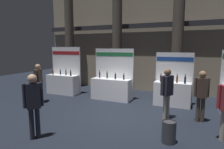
{
  "coord_description": "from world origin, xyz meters",
  "views": [
    {
      "loc": [
        2.39,
        -6.14,
        2.43
      ],
      "look_at": [
        -0.61,
        0.65,
        1.38
      ],
      "focal_mm": 30.69,
      "sensor_mm": 36.0,
      "label": 1
    }
  ],
  "objects_px": {
    "visitor_4": "(38,80)",
    "trash_bin": "(169,132)",
    "exhibitor_booth_2": "(172,92)",
    "visitor_5": "(33,101)",
    "visitor_1": "(201,92)",
    "exhibitor_booth_0": "(63,82)",
    "exhibitor_booth_1": "(112,87)",
    "visitor_0": "(167,89)"
  },
  "relations": [
    {
      "from": "exhibitor_booth_2",
      "to": "visitor_5",
      "type": "height_order",
      "value": "exhibitor_booth_2"
    },
    {
      "from": "exhibitor_booth_2",
      "to": "visitor_5",
      "type": "distance_m",
      "value": 5.51
    },
    {
      "from": "exhibitor_booth_2",
      "to": "exhibitor_booth_0",
      "type": "bearing_deg",
      "value": -178.41
    },
    {
      "from": "exhibitor_booth_0",
      "to": "visitor_5",
      "type": "relative_size",
      "value": 1.4
    },
    {
      "from": "exhibitor_booth_0",
      "to": "exhibitor_booth_1",
      "type": "height_order",
      "value": "exhibitor_booth_0"
    },
    {
      "from": "exhibitor_booth_0",
      "to": "visitor_0",
      "type": "bearing_deg",
      "value": -15.87
    },
    {
      "from": "visitor_5",
      "to": "trash_bin",
      "type": "bearing_deg",
      "value": -32.63
    },
    {
      "from": "exhibitor_booth_2",
      "to": "visitor_0",
      "type": "xyz_separation_m",
      "value": [
        0.0,
        -1.73,
        0.46
      ]
    },
    {
      "from": "visitor_4",
      "to": "visitor_5",
      "type": "bearing_deg",
      "value": 17.24
    },
    {
      "from": "exhibitor_booth_1",
      "to": "visitor_1",
      "type": "relative_size",
      "value": 1.4
    },
    {
      "from": "visitor_4",
      "to": "visitor_5",
      "type": "height_order",
      "value": "visitor_5"
    },
    {
      "from": "visitor_0",
      "to": "exhibitor_booth_2",
      "type": "bearing_deg",
      "value": -150.32
    },
    {
      "from": "visitor_4",
      "to": "visitor_5",
      "type": "distance_m",
      "value": 3.58
    },
    {
      "from": "visitor_1",
      "to": "visitor_4",
      "type": "height_order",
      "value": "visitor_4"
    },
    {
      "from": "exhibitor_booth_0",
      "to": "visitor_5",
      "type": "distance_m",
      "value": 5.13
    },
    {
      "from": "exhibitor_booth_0",
      "to": "exhibitor_booth_2",
      "type": "distance_m",
      "value": 5.53
    },
    {
      "from": "trash_bin",
      "to": "visitor_0",
      "type": "distance_m",
      "value": 1.84
    },
    {
      "from": "exhibitor_booth_1",
      "to": "visitor_4",
      "type": "bearing_deg",
      "value": -146.43
    },
    {
      "from": "exhibitor_booth_1",
      "to": "trash_bin",
      "type": "distance_m",
      "value": 4.42
    },
    {
      "from": "visitor_0",
      "to": "visitor_1",
      "type": "bearing_deg",
      "value": 131.21
    },
    {
      "from": "visitor_0",
      "to": "visitor_5",
      "type": "height_order",
      "value": "visitor_5"
    },
    {
      "from": "visitor_4",
      "to": "trash_bin",
      "type": "bearing_deg",
      "value": 50.66
    },
    {
      "from": "trash_bin",
      "to": "visitor_4",
      "type": "distance_m",
      "value": 5.96
    },
    {
      "from": "visitor_0",
      "to": "exhibitor_booth_1",
      "type": "bearing_deg",
      "value": -90.02
    },
    {
      "from": "visitor_1",
      "to": "visitor_5",
      "type": "xyz_separation_m",
      "value": [
        -4.06,
        -3.09,
        0.04
      ]
    },
    {
      "from": "visitor_4",
      "to": "visitor_5",
      "type": "relative_size",
      "value": 0.98
    },
    {
      "from": "trash_bin",
      "to": "visitor_1",
      "type": "height_order",
      "value": "visitor_1"
    },
    {
      "from": "visitor_1",
      "to": "exhibitor_booth_0",
      "type": "bearing_deg",
      "value": 153.57
    },
    {
      "from": "exhibitor_booth_2",
      "to": "visitor_5",
      "type": "relative_size",
      "value": 1.27
    },
    {
      "from": "exhibitor_booth_0",
      "to": "exhibitor_booth_2",
      "type": "height_order",
      "value": "exhibitor_booth_0"
    },
    {
      "from": "trash_bin",
      "to": "visitor_0",
      "type": "relative_size",
      "value": 0.33
    },
    {
      "from": "exhibitor_booth_0",
      "to": "visitor_0",
      "type": "distance_m",
      "value": 5.76
    },
    {
      "from": "trash_bin",
      "to": "visitor_5",
      "type": "bearing_deg",
      "value": -159.72
    },
    {
      "from": "exhibitor_booth_1",
      "to": "visitor_0",
      "type": "height_order",
      "value": "exhibitor_booth_1"
    },
    {
      "from": "trash_bin",
      "to": "exhibitor_booth_1",
      "type": "bearing_deg",
      "value": 133.44
    },
    {
      "from": "exhibitor_booth_1",
      "to": "visitor_4",
      "type": "distance_m",
      "value": 3.28
    },
    {
      "from": "exhibitor_booth_0",
      "to": "exhibitor_booth_1",
      "type": "distance_m",
      "value": 2.8
    },
    {
      "from": "exhibitor_booth_2",
      "to": "trash_bin",
      "type": "distance_m",
      "value": 3.4
    },
    {
      "from": "exhibitor_booth_1",
      "to": "trash_bin",
      "type": "bearing_deg",
      "value": -46.56
    },
    {
      "from": "exhibitor_booth_2",
      "to": "visitor_4",
      "type": "bearing_deg",
      "value": -160.1
    },
    {
      "from": "exhibitor_booth_1",
      "to": "visitor_5",
      "type": "bearing_deg",
      "value": -93.51
    },
    {
      "from": "visitor_0",
      "to": "visitor_4",
      "type": "bearing_deg",
      "value": -57.79
    }
  ]
}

